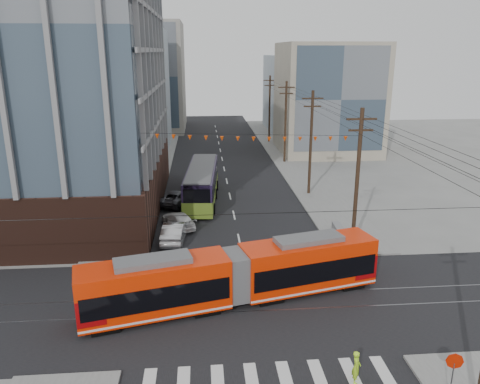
% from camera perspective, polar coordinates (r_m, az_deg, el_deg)
% --- Properties ---
extents(ground, '(160.00, 160.00, 0.00)m').
position_cam_1_polar(ground, '(26.20, 2.52, -17.69)').
color(ground, slate).
extents(bg_bldg_nw_near, '(18.00, 16.00, 18.00)m').
position_cam_1_polar(bg_bldg_nw_near, '(74.96, -15.96, 11.75)').
color(bg_bldg_nw_near, '#8C99A5').
rests_on(bg_bldg_nw_near, ground).
extents(bg_bldg_ne_near, '(14.00, 14.00, 16.00)m').
position_cam_1_polar(bg_bldg_ne_near, '(72.24, 10.60, 11.14)').
color(bg_bldg_ne_near, gray).
rests_on(bg_bldg_ne_near, ground).
extents(bg_bldg_nw_far, '(16.00, 18.00, 20.00)m').
position_cam_1_polar(bg_bldg_nw_far, '(94.17, -11.89, 13.56)').
color(bg_bldg_nw_far, gray).
rests_on(bg_bldg_nw_far, ground).
extents(bg_bldg_ne_far, '(16.00, 16.00, 14.00)m').
position_cam_1_polar(bg_bldg_ne_far, '(92.14, 8.52, 11.79)').
color(bg_bldg_ne_far, '#8C99A5').
rests_on(bg_bldg_ne_far, ground).
extents(utility_pole_far, '(0.30, 0.30, 11.00)m').
position_cam_1_polar(utility_pole_far, '(78.78, 3.62, 10.01)').
color(utility_pole_far, black).
rests_on(utility_pole_far, ground).
extents(streetcar, '(18.47, 6.98, 3.54)m').
position_cam_1_polar(streetcar, '(28.76, -0.60, -10.20)').
color(streetcar, red).
rests_on(streetcar, ground).
extents(city_bus, '(3.74, 13.10, 3.66)m').
position_cam_1_polar(city_bus, '(47.96, -4.68, 1.05)').
color(city_bus, '#221735').
rests_on(city_bus, ground).
extents(parked_car_silver, '(2.15, 4.93, 1.58)m').
position_cam_1_polar(parked_car_silver, '(38.48, -7.98, -4.75)').
color(parked_car_silver, '#B7B8BA').
rests_on(parked_car_silver, ground).
extents(parked_car_white, '(3.56, 4.92, 1.32)m').
position_cam_1_polar(parked_car_white, '(41.27, -7.53, -3.40)').
color(parked_car_white, silver).
rests_on(parked_car_white, ground).
extents(parked_car_grey, '(4.33, 5.74, 1.45)m').
position_cam_1_polar(parked_car_grey, '(47.29, -7.52, -0.67)').
color(parked_car_grey, '#4C4D55').
rests_on(parked_car_grey, ground).
extents(pedestrian, '(0.54, 0.68, 1.63)m').
position_cam_1_polar(pedestrian, '(23.74, 14.00, -19.98)').
color(pedestrian, '#B3F226').
rests_on(pedestrian, ground).
extents(stop_sign, '(0.90, 0.90, 2.47)m').
position_cam_1_polar(stop_sign, '(23.48, 24.38, -20.32)').
color(stop_sign, '#BA1600').
rests_on(stop_sign, ground).
extents(jersey_barrier, '(1.18, 4.30, 0.85)m').
position_cam_1_polar(jersey_barrier, '(39.19, 12.22, -5.15)').
color(jersey_barrier, gray).
rests_on(jersey_barrier, ground).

